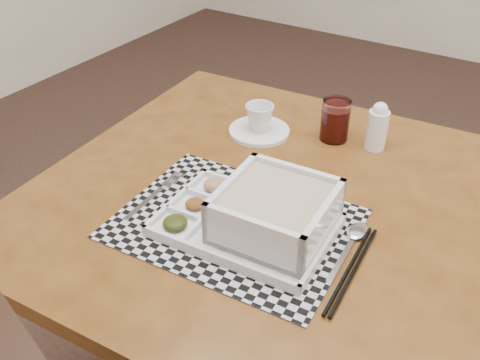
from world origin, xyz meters
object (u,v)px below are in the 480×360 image
Objects in this scene: serving_tray at (267,216)px; cup at (260,117)px; creamer_bottle at (377,127)px; dining_table at (266,219)px; juice_glass at (335,121)px.

serving_tray reaches higher than cup.
creamer_bottle is at bearing 27.70° from cup.
creamer_bottle is at bearing 66.87° from dining_table.
creamer_bottle reaches higher than serving_tray.
serving_tray is 0.38m from cup.
juice_glass is at bearing -173.08° from creamer_bottle.
cup is at bearing -156.45° from juice_glass.
creamer_bottle reaches higher than cup.
dining_table is 0.30m from juice_glass.
dining_table is 8.42× the size of creamer_bottle.
serving_tray is (0.07, -0.12, 0.11)m from dining_table.
serving_tray is at bearing -47.14° from cup.
cup is 0.18m from juice_glass.
serving_tray is 0.40m from juice_glass.
dining_table is at bearing -113.13° from creamer_bottle.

